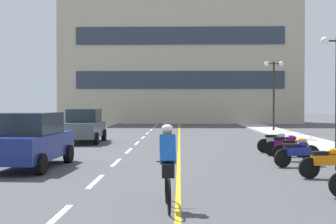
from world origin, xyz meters
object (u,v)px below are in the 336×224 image
(motorcycle_3, at_px, (328,162))
(motorcycle_5, at_px, (296,148))
(motorcycle_6, at_px, (286,145))
(motorcycle_7, at_px, (276,142))
(parked_car_near, at_px, (31,140))
(cyclist_rider, at_px, (168,164))
(street_lamp_far, at_px, (274,80))
(parked_car_mid, at_px, (84,126))
(motorcycle_4, at_px, (297,153))

(motorcycle_3, height_order, motorcycle_5, same)
(motorcycle_6, bearing_deg, motorcycle_7, 92.93)
(parked_car_near, height_order, cyclist_rider, parked_car_near)
(street_lamp_far, xyz_separation_m, cyclist_rider, (-7.26, -24.98, -3.00))
(parked_car_mid, distance_m, cyclist_rider, 16.11)
(parked_car_mid, relative_size, motorcycle_3, 2.50)
(street_lamp_far, distance_m, motorcycle_5, 17.93)
(cyclist_rider, bearing_deg, street_lamp_far, 73.80)
(motorcycle_4, bearing_deg, parked_car_mid, 134.71)
(street_lamp_far, height_order, cyclist_rider, street_lamp_far)
(cyclist_rider, bearing_deg, parked_car_mid, 107.77)
(parked_car_mid, xyz_separation_m, motorcycle_4, (9.10, -9.20, -0.44))
(parked_car_mid, relative_size, motorcycle_7, 2.51)
(motorcycle_4, bearing_deg, motorcycle_6, 84.01)
(motorcycle_7, distance_m, cyclist_rider, 11.47)
(motorcycle_6, bearing_deg, cyclist_rider, -116.28)
(street_lamp_far, distance_m, motorcycle_7, 15.08)
(motorcycle_3, distance_m, motorcycle_6, 5.32)
(street_lamp_far, distance_m, cyclist_rider, 26.19)
(street_lamp_far, xyz_separation_m, motorcycle_6, (-2.76, -15.88, -3.41))
(motorcycle_3, relative_size, motorcycle_7, 1.00)
(parked_car_near, distance_m, motorcycle_3, 9.28)
(motorcycle_4, xyz_separation_m, motorcycle_7, (0.24, 4.43, 0.00))
(parked_car_near, distance_m, motorcycle_5, 9.38)
(motorcycle_4, relative_size, motorcycle_5, 0.97)
(street_lamp_far, xyz_separation_m, parked_car_mid, (-12.17, -9.64, -2.97))
(parked_car_near, relative_size, motorcycle_7, 2.53)
(street_lamp_far, height_order, motorcycle_5, street_lamp_far)
(parked_car_mid, distance_m, motorcycle_7, 10.50)
(parked_car_near, xyz_separation_m, parked_car_mid, (-0.27, 9.74, 0.00))
(motorcycle_7, bearing_deg, street_lamp_far, 78.87)
(parked_car_mid, height_order, cyclist_rider, parked_car_mid)
(motorcycle_3, relative_size, cyclist_rider, 0.96)
(motorcycle_3, height_order, motorcycle_4, same)
(street_lamp_far, xyz_separation_m, motorcycle_4, (-3.07, -18.84, -3.41))
(motorcycle_6, bearing_deg, parked_car_mid, 146.49)
(parked_car_near, height_order, motorcycle_4, parked_car_near)
(parked_car_near, xyz_separation_m, motorcycle_5, (9.15, 1.99, -0.44))
(parked_car_near, height_order, motorcycle_3, parked_car_near)
(motorcycle_5, bearing_deg, motorcycle_4, -102.37)
(parked_car_mid, relative_size, motorcycle_4, 2.59)
(motorcycle_6, bearing_deg, motorcycle_3, -90.57)
(parked_car_near, relative_size, motorcycle_3, 2.52)
(motorcycle_3, height_order, cyclist_rider, cyclist_rider)
(motorcycle_6, bearing_deg, motorcycle_5, -89.72)
(motorcycle_6, relative_size, cyclist_rider, 0.94)
(motorcycle_3, relative_size, motorcycle_5, 1.00)
(parked_car_mid, distance_m, motorcycle_3, 14.87)
(parked_car_mid, bearing_deg, street_lamp_far, 38.38)
(motorcycle_3, bearing_deg, street_lamp_far, 82.44)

